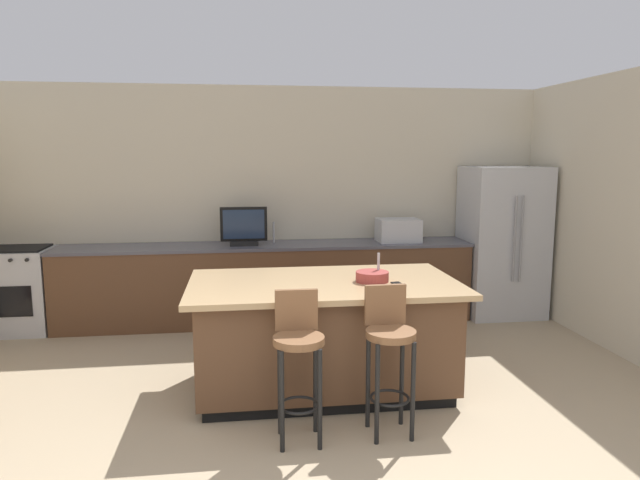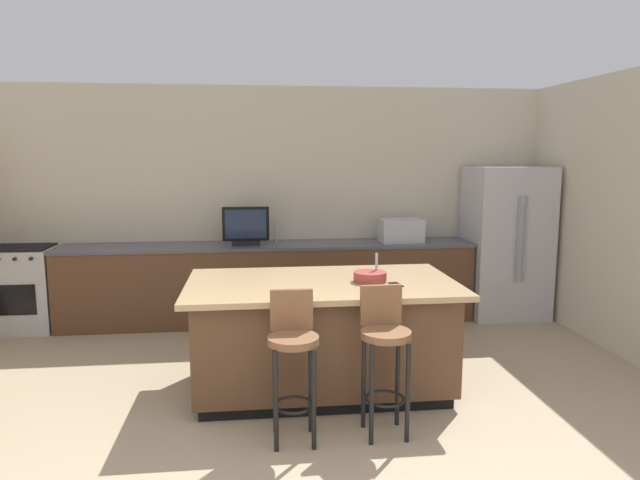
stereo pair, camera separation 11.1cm
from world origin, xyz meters
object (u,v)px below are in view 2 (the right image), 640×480
at_px(microwave, 401,230).
at_px(bar_stool_left, 293,352).
at_px(range_oven, 22,288).
at_px(bar_stool_right, 385,347).
at_px(cell_phone, 396,285).
at_px(tv_remote, 372,278).
at_px(kitchen_island, 322,334).
at_px(fruit_bowl, 370,277).
at_px(tv_monitor, 246,227).
at_px(refrigerator, 506,242).

height_order(microwave, bar_stool_left, microwave).
relative_size(range_oven, microwave, 1.92).
distance_m(range_oven, bar_stool_right, 4.37).
height_order(bar_stool_right, cell_phone, bar_stool_right).
bearing_deg(tv_remote, cell_phone, -69.76).
relative_size(microwave, tv_remote, 2.82).
bearing_deg(bar_stool_right, range_oven, 139.52).
distance_m(kitchen_island, bar_stool_right, 0.87).
relative_size(fruit_bowl, tv_remote, 1.55).
distance_m(bar_stool_left, fruit_bowl, 1.05).
bearing_deg(range_oven, bar_stool_left, -44.85).
bearing_deg(cell_phone, microwave, 65.74).
relative_size(bar_stool_left, cell_phone, 6.73).
distance_m(fruit_bowl, tv_remote, 0.09).
relative_size(kitchen_island, bar_stool_right, 2.11).
bearing_deg(fruit_bowl, kitchen_island, 171.38).
distance_m(kitchen_island, microwave, 2.35).
distance_m(range_oven, tv_monitor, 2.52).
bearing_deg(tv_monitor, range_oven, 178.81).
relative_size(bar_stool_left, fruit_bowl, 3.84).
distance_m(refrigerator, range_oven, 5.49).
bearing_deg(refrigerator, tv_remote, -136.58).
distance_m(microwave, tv_monitor, 1.78).
bearing_deg(bar_stool_right, cell_phone, 67.83).
xyz_separation_m(kitchen_island, range_oven, (-3.06, 1.96, -0.00)).
xyz_separation_m(bar_stool_right, tv_remote, (0.08, 0.80, 0.30)).
bearing_deg(cell_phone, bar_stool_right, -119.42).
height_order(kitchen_island, tv_remote, tv_remote).
bearing_deg(microwave, refrigerator, -2.72).
xyz_separation_m(bar_stool_left, fruit_bowl, (0.67, 0.75, 0.33)).
distance_m(kitchen_island, tv_monitor, 2.11).
relative_size(microwave, bar_stool_right, 0.47).
relative_size(fruit_bowl, cell_phone, 1.75).
distance_m(microwave, cell_phone, 2.24).
xyz_separation_m(range_oven, bar_stool_right, (3.40, -2.74, 0.16)).
distance_m(range_oven, tv_remote, 4.01).
xyz_separation_m(fruit_bowl, tv_remote, (0.03, 0.08, -0.03)).
distance_m(refrigerator, microwave, 1.26).
distance_m(tv_monitor, fruit_bowl, 2.22).
distance_m(microwave, fruit_bowl, 2.16).
distance_m(bar_stool_right, cell_phone, 0.69).
xyz_separation_m(microwave, cell_phone, (-0.60, -2.16, -0.13)).
distance_m(fruit_bowl, cell_phone, 0.23).
height_order(fruit_bowl, cell_phone, fruit_bowl).
relative_size(microwave, tv_monitor, 0.93).
distance_m(microwave, bar_stool_left, 3.15).
xyz_separation_m(microwave, tv_monitor, (-1.78, -0.05, 0.07)).
height_order(bar_stool_right, tv_remote, bar_stool_right).
bearing_deg(kitchen_island, microwave, 59.53).
height_order(refrigerator, bar_stool_left, refrigerator).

